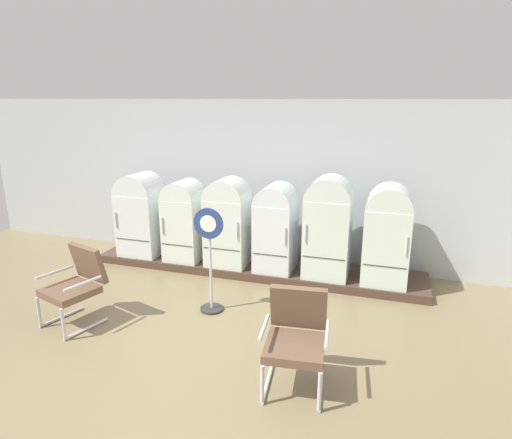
% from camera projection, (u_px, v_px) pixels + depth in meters
% --- Properties ---
extents(ground, '(12.00, 10.00, 0.05)m').
position_uv_depth(ground, '(167.00, 379.00, 4.53)').
color(ground, '#7F704F').
extents(back_wall, '(11.76, 0.12, 2.81)m').
position_uv_depth(back_wall, '(266.00, 182.00, 7.50)').
color(back_wall, '#B7BBBF').
rests_on(back_wall, ground).
extents(display_plinth, '(5.53, 0.95, 0.13)m').
position_uv_depth(display_plinth, '(255.00, 267.00, 7.28)').
color(display_plinth, '#4B352A').
rests_on(display_plinth, ground).
extents(refrigerator_0, '(0.70, 0.67, 1.44)m').
position_uv_depth(refrigerator_0, '(141.00, 212.00, 7.55)').
color(refrigerator_0, white).
rests_on(refrigerator_0, display_plinth).
extents(refrigerator_1, '(0.60, 0.64, 1.37)m').
position_uv_depth(refrigerator_1, '(184.00, 218.00, 7.30)').
color(refrigerator_1, silver).
rests_on(refrigerator_1, display_plinth).
extents(refrigerator_2, '(0.67, 0.61, 1.45)m').
position_uv_depth(refrigerator_2, '(228.00, 220.00, 7.05)').
color(refrigerator_2, silver).
rests_on(refrigerator_2, display_plinth).
extents(refrigerator_3, '(0.60, 0.70, 1.40)m').
position_uv_depth(refrigerator_3, '(276.00, 225.00, 6.86)').
color(refrigerator_3, silver).
rests_on(refrigerator_3, display_plinth).
extents(refrigerator_4, '(0.68, 0.62, 1.57)m').
position_uv_depth(refrigerator_4, '(328.00, 224.00, 6.55)').
color(refrigerator_4, silver).
rests_on(refrigerator_4, display_plinth).
extents(refrigerator_5, '(0.66, 0.71, 1.48)m').
position_uv_depth(refrigerator_5, '(387.00, 232.00, 6.36)').
color(refrigerator_5, silver).
rests_on(refrigerator_5, display_plinth).
extents(armchair_left, '(0.77, 0.83, 1.00)m').
position_uv_depth(armchair_left, '(76.00, 282.00, 5.51)').
color(armchair_left, silver).
rests_on(armchair_left, ground).
extents(armchair_right, '(0.70, 0.75, 1.00)m').
position_uv_depth(armchair_right, '(296.00, 334.00, 4.29)').
color(armchair_right, silver).
rests_on(armchair_right, ground).
extents(sign_stand, '(0.41, 0.32, 1.46)m').
position_uv_depth(sign_stand, '(210.00, 264.00, 5.76)').
color(sign_stand, '#2D2D30').
rests_on(sign_stand, ground).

